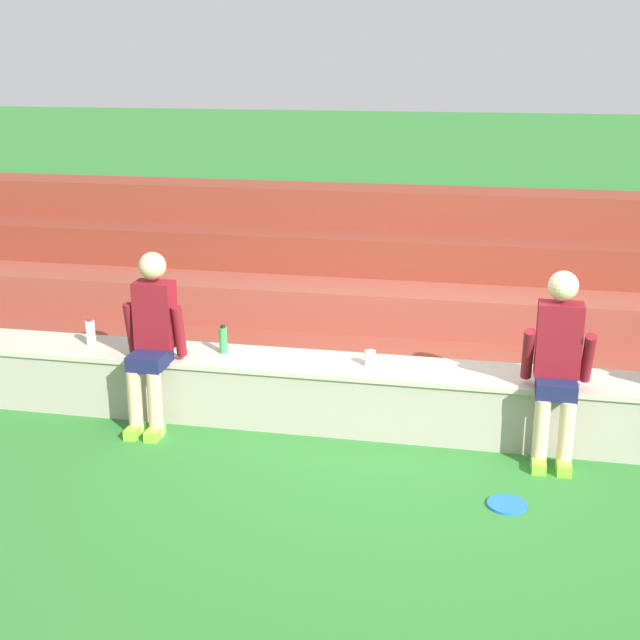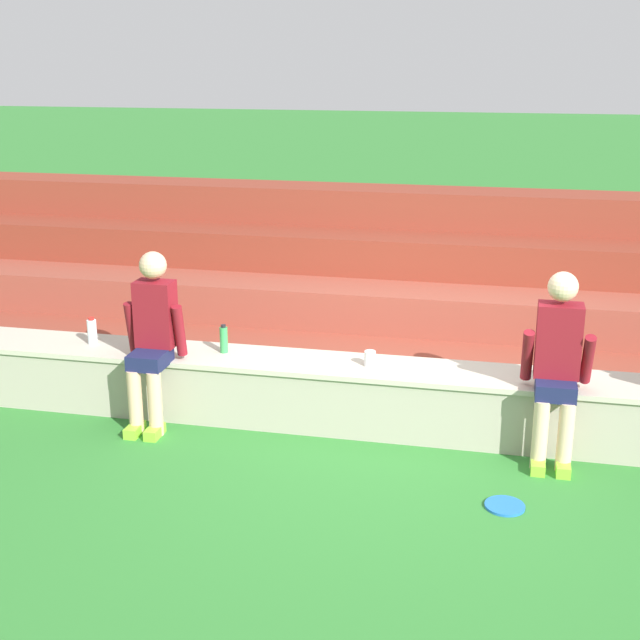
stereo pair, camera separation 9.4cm
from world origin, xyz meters
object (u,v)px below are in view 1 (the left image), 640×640
person_left_of_center (152,336)px  person_center (558,362)px  plastic_cup_right_end (370,358)px  water_bottle_mid_left (223,340)px  frisbee (507,505)px  water_bottle_mid_right (90,332)px

person_left_of_center → person_center: (3.06, 0.01, 0.01)m
person_center → plastic_cup_right_end: bearing=169.0°
water_bottle_mid_left → frisbee: 2.62m
person_center → frisbee: 1.12m
water_bottle_mid_right → water_bottle_mid_left: bearing=1.6°
person_center → frisbee: person_center is taller
water_bottle_mid_right → frisbee: (3.43, -1.09, -0.62)m
person_left_of_center → frisbee: (2.76, -0.78, -0.73)m
person_left_of_center → water_bottle_mid_right: size_ratio=6.06×
water_bottle_mid_left → person_center: bearing=-7.2°
person_left_of_center → frisbee: 2.96m
plastic_cup_right_end → frisbee: plastic_cup_right_end is taller
plastic_cup_right_end → person_center: bearing=-11.0°
water_bottle_mid_right → water_bottle_mid_left: water_bottle_mid_left is taller
person_left_of_center → plastic_cup_right_end: (1.68, 0.28, -0.16)m
water_bottle_mid_left → water_bottle_mid_right: bearing=-178.4°
water_bottle_mid_left → frisbee: (2.29, -1.12, -0.62)m
water_bottle_mid_left → frisbee: water_bottle_mid_left is taller
frisbee → person_center: bearing=68.8°
water_bottle_mid_right → person_center: bearing=-4.5°
frisbee → plastic_cup_right_end: bearing=135.6°
water_bottle_mid_right → plastic_cup_right_end: bearing=-0.7°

